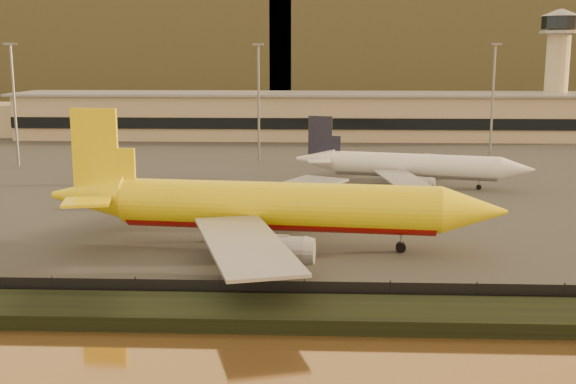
% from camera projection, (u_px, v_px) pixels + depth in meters
% --- Properties ---
extents(ground, '(900.00, 900.00, 0.00)m').
position_uv_depth(ground, '(289.00, 266.00, 80.68)').
color(ground, black).
rests_on(ground, ground).
extents(embankment, '(320.00, 7.00, 1.40)m').
position_uv_depth(embankment, '(281.00, 313.00, 63.87)').
color(embankment, black).
rests_on(embankment, ground).
extents(tarmac, '(320.00, 220.00, 0.20)m').
position_uv_depth(tarmac, '(306.00, 152.00, 173.89)').
color(tarmac, '#2D2D2D').
rests_on(tarmac, ground).
extents(perimeter_fence, '(300.00, 0.05, 2.20)m').
position_uv_depth(perimeter_fence, '(283.00, 292.00, 67.68)').
color(perimeter_fence, black).
rests_on(perimeter_fence, tarmac).
extents(terminal_building, '(202.00, 25.00, 12.60)m').
position_uv_depth(terminal_building, '(256.00, 116.00, 203.34)').
color(terminal_building, tan).
rests_on(terminal_building, tarmac).
extents(control_tower, '(11.20, 11.20, 35.50)m').
position_uv_depth(control_tower, '(558.00, 60.00, 202.19)').
color(control_tower, tan).
rests_on(control_tower, tarmac).
extents(apron_light_masts, '(152.20, 12.20, 25.40)m').
position_uv_depth(apron_light_masts, '(376.00, 91.00, 150.70)').
color(apron_light_masts, slate).
rests_on(apron_light_masts, tarmac).
extents(distant_hills, '(470.00, 160.00, 70.00)m').
position_uv_depth(distant_hills, '(278.00, 40.00, 409.35)').
color(distant_hills, brown).
rests_on(distant_hills, ground).
extents(dhl_cargo_jet, '(55.73, 54.28, 16.64)m').
position_uv_depth(dhl_cargo_jet, '(270.00, 207.00, 86.86)').
color(dhl_cargo_jet, yellow).
rests_on(dhl_cargo_jet, tarmac).
extents(white_narrowbody_jet, '(41.67, 39.92, 12.09)m').
position_uv_depth(white_narrowbody_jet, '(411.00, 166.00, 127.75)').
color(white_narrowbody_jet, white).
rests_on(white_narrowbody_jet, tarmac).
extents(gse_vehicle_yellow, '(4.14, 2.45, 1.74)m').
position_uv_depth(gse_vehicle_yellow, '(434.00, 201.00, 110.70)').
color(gse_vehicle_yellow, yellow).
rests_on(gse_vehicle_yellow, tarmac).
extents(gse_vehicle_white, '(4.11, 1.90, 1.84)m').
position_uv_depth(gse_vehicle_white, '(136.00, 203.00, 109.56)').
color(gse_vehicle_white, white).
rests_on(gse_vehicle_white, tarmac).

